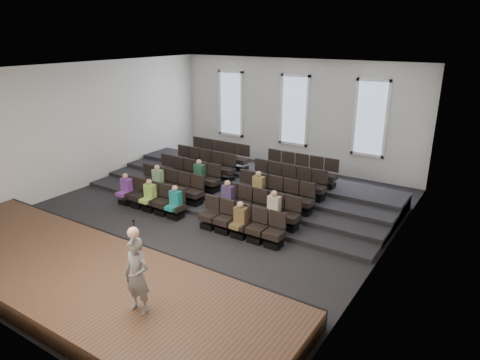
% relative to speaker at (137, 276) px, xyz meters
% --- Properties ---
extents(ground, '(14.00, 14.00, 0.00)m').
position_rel_speaker_xyz_m(ground, '(-2.56, 5.48, -1.34)').
color(ground, black).
rests_on(ground, ground).
extents(ceiling, '(12.00, 14.00, 0.02)m').
position_rel_speaker_xyz_m(ceiling, '(-2.56, 5.48, 3.67)').
color(ceiling, white).
rests_on(ceiling, ground).
extents(wall_back, '(12.00, 0.04, 5.00)m').
position_rel_speaker_xyz_m(wall_back, '(-2.56, 12.50, 1.16)').
color(wall_back, silver).
rests_on(wall_back, ground).
extents(wall_left, '(0.04, 14.00, 5.00)m').
position_rel_speaker_xyz_m(wall_left, '(-8.58, 5.48, 1.16)').
color(wall_left, silver).
rests_on(wall_left, ground).
extents(wall_right, '(0.04, 14.00, 5.00)m').
position_rel_speaker_xyz_m(wall_right, '(3.46, 5.48, 1.16)').
color(wall_right, silver).
rests_on(wall_right, ground).
extents(stage, '(11.80, 3.60, 0.50)m').
position_rel_speaker_xyz_m(stage, '(-2.56, 0.38, -1.09)').
color(stage, '#4F3021').
rests_on(stage, ground).
extents(stage_lip, '(11.80, 0.06, 0.52)m').
position_rel_speaker_xyz_m(stage_lip, '(-2.56, 2.15, -1.09)').
color(stage_lip, black).
rests_on(stage_lip, ground).
extents(risers, '(11.80, 4.80, 0.60)m').
position_rel_speaker_xyz_m(risers, '(-2.56, 8.65, -1.14)').
color(risers, black).
rests_on(risers, ground).
extents(seating_rows, '(6.80, 4.70, 1.67)m').
position_rel_speaker_xyz_m(seating_rows, '(-2.56, 7.02, -0.66)').
color(seating_rows, black).
rests_on(seating_rows, ground).
extents(windows, '(8.44, 0.10, 3.24)m').
position_rel_speaker_xyz_m(windows, '(-2.56, 12.43, 1.36)').
color(windows, white).
rests_on(windows, wall_back).
extents(audience, '(6.05, 2.64, 1.10)m').
position_rel_speaker_xyz_m(audience, '(-2.91, 5.70, -0.54)').
color(audience, '#96CC51').
rests_on(audience, seating_rows).
extents(speaker, '(0.64, 0.44, 1.68)m').
position_rel_speaker_xyz_m(speaker, '(0.00, 0.00, 0.00)').
color(speaker, slate).
rests_on(speaker, stage).
extents(mic_stand, '(0.26, 0.26, 1.55)m').
position_rel_speaker_xyz_m(mic_stand, '(-0.96, 0.89, -0.38)').
color(mic_stand, black).
rests_on(mic_stand, stage).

